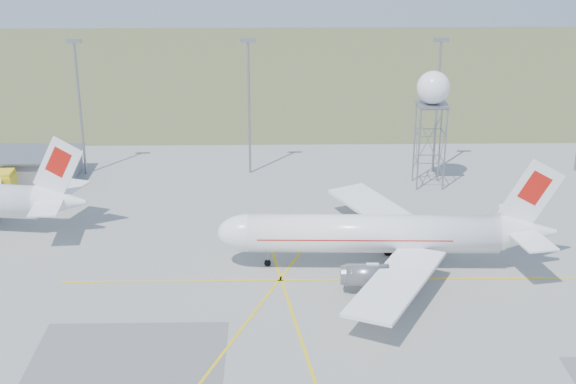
{
  "coord_description": "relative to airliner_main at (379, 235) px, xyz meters",
  "views": [
    {
      "loc": [
        -6.4,
        -49.6,
        40.98
      ],
      "look_at": [
        -4.71,
        40.0,
        6.7
      ],
      "focal_mm": 50.0,
      "sensor_mm": 36.0,
      "label": 1
    }
  ],
  "objects": [
    {
      "name": "mast_a",
      "position": [
        -40.45,
        32.71,
        8.04
      ],
      "size": [
        2.2,
        0.5,
        20.5
      ],
      "color": "gray",
      "rests_on": "ground"
    },
    {
      "name": "mast_c",
      "position": [
        12.55,
        32.71,
        8.04
      ],
      "size": [
        2.2,
        0.5,
        20.5
      ],
      "color": "gray",
      "rests_on": "ground"
    },
    {
      "name": "mast_b",
      "position": [
        -15.45,
        32.71,
        8.04
      ],
      "size": [
        2.2,
        0.5,
        20.5
      ],
      "color": "gray",
      "rests_on": "ground"
    },
    {
      "name": "grass_strip",
      "position": [
        -5.45,
        106.71,
        -4.01
      ],
      "size": [
        400.0,
        120.0,
        0.03
      ],
      "primitive_type": "cube",
      "color": "#4E5B32",
      "rests_on": "ground"
    },
    {
      "name": "building_grey",
      "position": [
        -50.45,
        30.71,
        -2.05
      ],
      "size": [
        19.0,
        10.0,
        3.9
      ],
      "color": "gray",
      "rests_on": "ground"
    },
    {
      "name": "airliner_main",
      "position": [
        0.0,
        0.0,
        0.0
      ],
      "size": [
        38.62,
        37.54,
        13.14
      ],
      "rotation": [
        0.0,
        0.0,
        3.11
      ],
      "color": "white",
      "rests_on": "ground"
    },
    {
      "name": "radar_tower",
      "position": [
        10.6,
        26.68,
        5.48
      ],
      "size": [
        4.68,
        4.68,
        16.94
      ],
      "color": "gray",
      "rests_on": "ground"
    }
  ]
}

